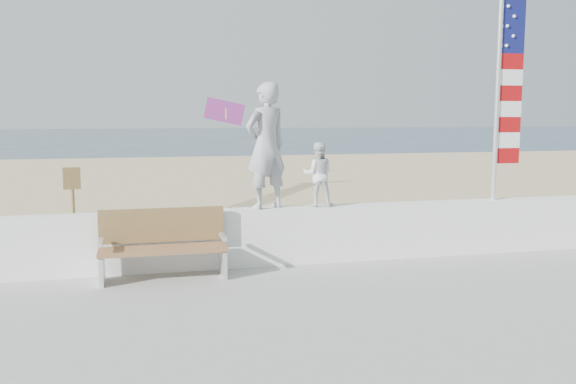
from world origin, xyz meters
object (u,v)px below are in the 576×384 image
bench (163,244)px  flag (505,87)px  adult (266,146)px  child (318,174)px

bench → flag: (5.73, 0.45, 2.30)m
bench → flag: size_ratio=0.51×
adult → flag: bearing=156.3°
bench → adult: bearing=15.7°
flag → bench: bearing=-175.5°
child → bench: child is taller
child → bench: 2.66m
adult → child: bearing=156.3°
child → flag: 3.56m
child → adult: bearing=12.1°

